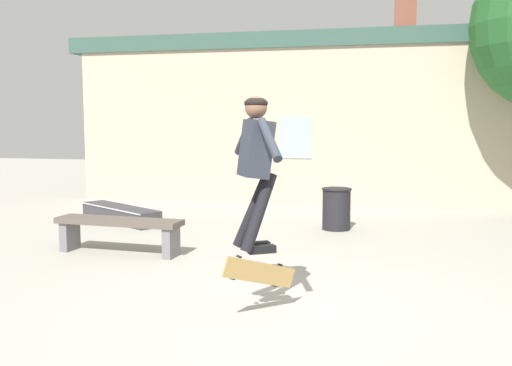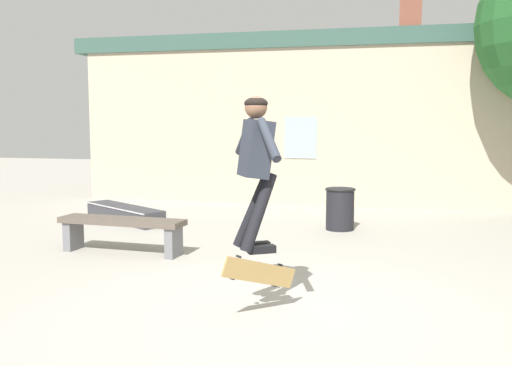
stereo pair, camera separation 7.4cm
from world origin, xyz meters
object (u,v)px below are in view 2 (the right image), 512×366
object	(u,v)px
skate_ledge	(125,214)
skateboard_flipping	(260,273)
trash_bin	(340,208)
skater	(256,159)
park_bench	(122,227)

from	to	relation	value
skate_ledge	skateboard_flipping	bearing A→B (deg)	-18.09
skate_ledge	trash_bin	xyz separation A→B (m)	(3.95, 0.13, 0.24)
skater	park_bench	bearing A→B (deg)	109.67
trash_bin	skateboard_flipping	world-z (taller)	trash_bin
trash_bin	skateboard_flipping	size ratio (longest dim) A/B	1.02
skate_ledge	skateboard_flipping	xyz separation A→B (m)	(3.63, -4.45, 0.28)
park_bench	trash_bin	bearing A→B (deg)	44.78
skate_ledge	skater	world-z (taller)	skater
trash_bin	park_bench	bearing A→B (deg)	-138.51
park_bench	skate_ledge	bearing A→B (deg)	119.24
skater	skateboard_flipping	distance (m)	1.07
skater	skateboard_flipping	world-z (taller)	skater
trash_bin	skateboard_flipping	bearing A→B (deg)	-94.03
skateboard_flipping	trash_bin	bearing A→B (deg)	33.52
park_bench	trash_bin	xyz separation A→B (m)	(2.81, 2.48, 0.01)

